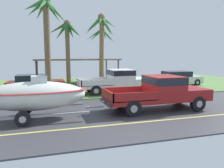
# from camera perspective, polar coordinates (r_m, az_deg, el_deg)

# --- Properties ---
(ground) EXTENTS (36.00, 22.00, 0.11)m
(ground) POSITION_cam_1_polar(r_m,az_deg,el_deg) (19.98, -4.52, -1.29)
(ground) COLOR #38383D
(pickup_truck_towing) EXTENTS (5.87, 2.11, 1.84)m
(pickup_truck_towing) POSITION_cam_1_polar(r_m,az_deg,el_deg) (12.83, 12.48, -1.62)
(pickup_truck_towing) COLOR maroon
(pickup_truck_towing) RESTS_ON ground
(boat_on_trailer) EXTENTS (5.93, 2.25, 2.34)m
(boat_on_trailer) POSITION_cam_1_polar(r_m,az_deg,el_deg) (11.18, -18.75, -2.75)
(boat_on_trailer) COLOR gray
(boat_on_trailer) RESTS_ON ground
(parked_pickup_background) EXTENTS (5.96, 2.06, 1.83)m
(parked_pickup_background) POSITION_cam_1_polar(r_m,az_deg,el_deg) (17.84, 2.05, 1.04)
(parked_pickup_background) COLOR silver
(parked_pickup_background) RESTS_ON ground
(parked_sedan_near) EXTENTS (4.34, 1.92, 1.38)m
(parked_sedan_near) POSITION_cam_1_polar(r_m,az_deg,el_deg) (23.13, 16.01, 1.34)
(parked_sedan_near) COLOR beige
(parked_sedan_near) RESTS_ON ground
(parked_sedan_far) EXTENTS (4.44, 1.87, 1.38)m
(parked_sedan_far) POSITION_cam_1_polar(r_m,az_deg,el_deg) (19.45, -18.52, 0.14)
(parked_sedan_far) COLOR #B21E19
(parked_sedan_far) RESTS_ON ground
(carport_awning) EXTENTS (7.89, 4.69, 2.58)m
(carport_awning) POSITION_cam_1_polar(r_m,az_deg,el_deg) (23.00, -8.93, 5.98)
(carport_awning) COLOR #4C4238
(carport_awning) RESTS_ON ground
(palm_tree_near_left) EXTENTS (2.87, 2.81, 6.54)m
(palm_tree_near_left) POSITION_cam_1_polar(r_m,az_deg,el_deg) (20.75, -2.67, 12.46)
(palm_tree_near_left) COLOR brown
(palm_tree_near_left) RESTS_ON ground
(palm_tree_near_right) EXTENTS (3.30, 3.10, 6.08)m
(palm_tree_near_right) POSITION_cam_1_polar(r_m,az_deg,el_deg) (26.47, -2.59, 10.40)
(palm_tree_near_right) COLOR brown
(palm_tree_near_right) RESTS_ON ground
(palm_tree_mid) EXTENTS (3.11, 3.41, 7.01)m
(palm_tree_mid) POSITION_cam_1_polar(r_m,az_deg,el_deg) (17.21, -16.06, 14.29)
(palm_tree_mid) COLOR brown
(palm_tree_mid) RESTS_ON ground
(palm_tree_far_left) EXTENTS (2.85, 2.77, 5.77)m
(palm_tree_far_left) POSITION_cam_1_polar(r_m,az_deg,el_deg) (19.51, -10.93, 11.38)
(palm_tree_far_left) COLOR brown
(palm_tree_far_left) RESTS_ON ground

